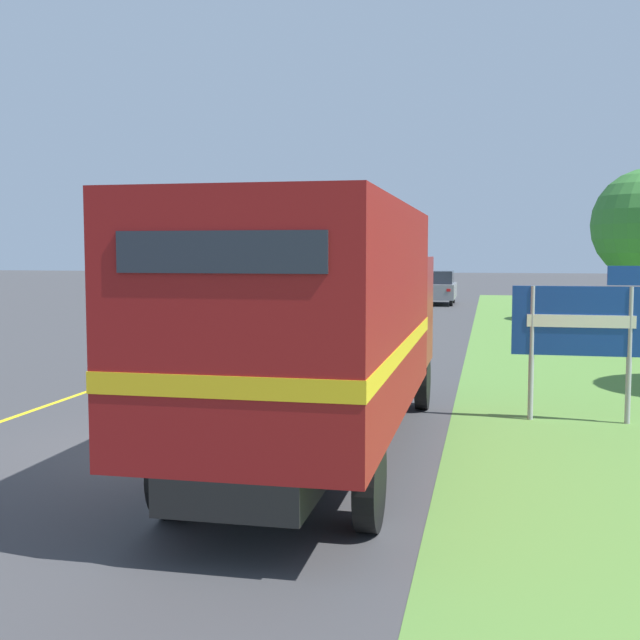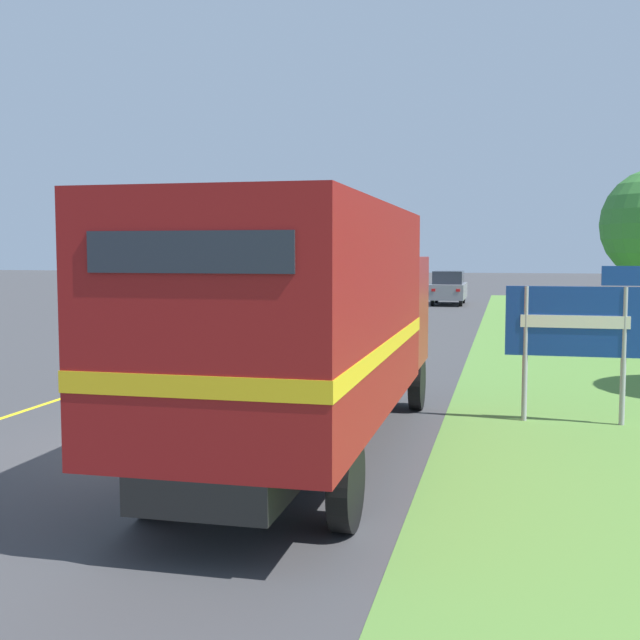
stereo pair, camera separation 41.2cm
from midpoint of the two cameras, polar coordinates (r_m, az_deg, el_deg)
name	(u,v)px [view 2 (the right image)]	position (r m, az deg, el deg)	size (l,w,h in m)	color
ground_plane	(173,447)	(12.00, -9.43, -8.93)	(200.00, 200.00, 0.00)	#3D3D3F
edge_line_yellow	(238,340)	(25.89, -5.39, -1.46)	(0.12, 58.77, 0.01)	yellow
centre_dash_near	(180,443)	(12.23, -8.97, -8.65)	(0.12, 2.60, 0.01)	white
centre_dash_mid_a	(295,376)	(18.39, -1.18, -4.03)	(0.12, 2.60, 0.01)	white
centre_dash_mid_b	(350,344)	(24.78, 2.61, -1.73)	(0.12, 2.60, 0.01)	white
centre_dash_far	(382,325)	(31.26, 4.83, -0.37)	(0.12, 2.60, 0.01)	white
centre_dash_farthest	(404,313)	(37.78, 6.29, 0.52)	(0.12, 2.60, 0.01)	white
horse_trailer_truck	(307,320)	(10.80, 0.13, 0.03)	(2.51, 8.74, 3.43)	black
lead_car_white	(315,304)	(27.75, 0.08, 1.12)	(1.80, 4.26, 2.08)	black
lead_car_grey_ahead	(449,287)	(43.87, 9.39, 2.30)	(1.80, 4.18, 1.82)	black
highway_sign	(578,325)	(13.97, 18.66, -0.31)	(2.23, 0.09, 2.62)	#9E9EA3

